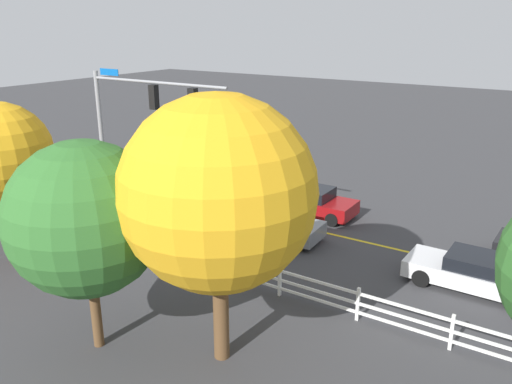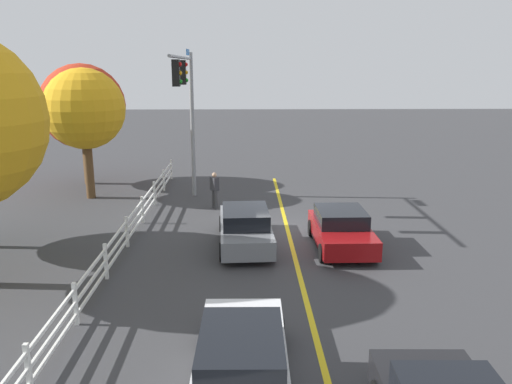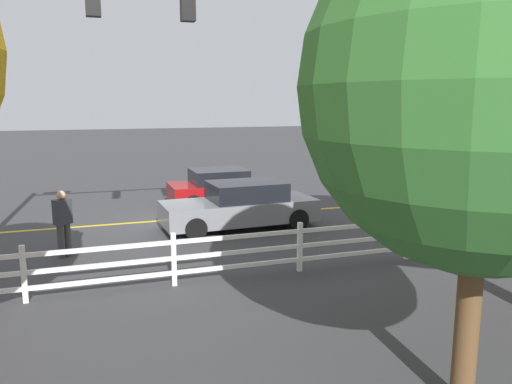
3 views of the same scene
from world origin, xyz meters
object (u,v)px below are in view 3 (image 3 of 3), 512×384
object	(u,v)px
car_3	(470,192)
tree_3	(486,87)
pedestrian	(63,221)
car_0	(223,188)
car_1	(241,206)
car_2	(458,175)

from	to	relation	value
car_3	tree_3	xyz separation A→B (m)	(8.61, 9.64, 3.36)
car_3	pedestrian	xyz separation A→B (m)	(13.67, 1.32, 0.28)
car_0	pedestrian	size ratio (longest dim) A/B	2.40
car_0	pedestrian	xyz separation A→B (m)	(5.39, 4.88, 0.25)
car_1	car_2	world-z (taller)	car_1
car_1	pedestrian	size ratio (longest dim) A/B	2.84
car_2	tree_3	size ratio (longest dim) A/B	0.77
car_1	car_2	size ratio (longest dim) A/B	1.01
car_2	car_1	bearing A→B (deg)	-161.55
car_2	tree_3	bearing A→B (deg)	-128.65
pedestrian	tree_3	distance (m)	10.22
tree_3	car_0	bearing A→B (deg)	-91.42
car_2	tree_3	world-z (taller)	tree_3
car_3	pedestrian	world-z (taller)	pedestrian
car_1	car_2	distance (m)	11.52
car_1	tree_3	size ratio (longest dim) A/B	0.78
car_0	car_1	xyz separation A→B (m)	(0.32, 3.47, 0.01)
car_0	car_2	world-z (taller)	car_0
car_0	car_1	world-z (taller)	car_1
car_2	pedestrian	bearing A→B (deg)	-162.03
car_0	car_1	size ratio (longest dim) A/B	0.84
car_2	tree_3	distance (m)	17.44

